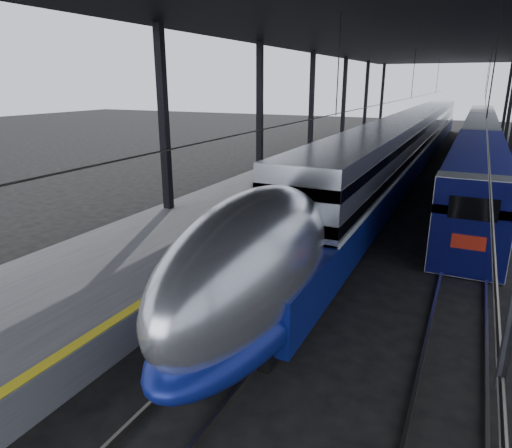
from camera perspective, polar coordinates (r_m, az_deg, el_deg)
The scene contains 7 objects.
ground at distance 15.16m, azimuth -3.89°, elevation -8.62°, with size 160.00×160.00×0.00m, color black.
platform at distance 34.00m, azimuth 7.61°, elevation 6.80°, with size 6.00×80.00×1.00m, color #4C4C4F.
yellow_strip at distance 33.17m, azimuth 12.28°, elevation 7.18°, with size 0.30×80.00×0.01m, color gold.
rails at distance 32.57m, azimuth 21.10°, elevation 4.57°, with size 6.52×80.00×0.16m.
canopy at distance 32.29m, azimuth 18.05°, elevation 20.97°, with size 18.00×75.00×9.47m.
tgv_train at distance 37.84m, azimuth 18.39°, elevation 9.39°, with size 2.93×65.20×4.20m.
second_train at distance 43.87m, azimuth 26.08°, elevation 9.30°, with size 2.60×56.05×3.57m.
Camera 1 is at (6.79, -11.82, 6.62)m, focal length 32.00 mm.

